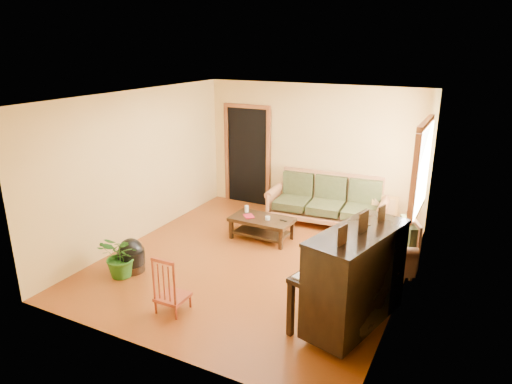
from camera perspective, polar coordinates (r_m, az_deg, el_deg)
The scene contains 16 objects.
floor at distance 7.38m, azimuth -0.17°, elevation -8.66°, with size 5.00×5.00×0.00m, color #5D280C.
doorway at distance 9.73m, azimuth -1.09°, elevation 4.46°, with size 1.08×0.16×2.05m, color black.
window at distance 7.43m, azimuth 19.99°, elevation 2.78°, with size 0.12×1.36×1.46m, color white.
sofa at distance 8.76m, azimuth 8.80°, elevation -1.10°, with size 2.20×0.92×0.94m, color #945936.
coffee_table at distance 8.11m, azimuth 0.73°, elevation -4.56°, with size 1.09×0.60×0.40m, color black.
armchair at distance 7.21m, azimuth 16.13°, elevation -6.30°, with size 0.83×0.87×0.87m, color #945936.
piano at distance 5.64m, azimuth 12.27°, elevation -10.80°, with size 0.86×1.45×1.28m, color black.
footstool at distance 7.27m, azimuth -15.30°, elevation -8.09°, with size 0.41×0.41×0.39m, color black.
red_chair at distance 6.06m, azimuth -10.47°, elevation -11.13°, with size 0.37×0.41×0.80m, color maroon.
leaning_frame at distance 8.89m, azimuth 15.72°, elevation -2.37°, with size 0.48×0.11×0.64m, color gold.
ceramic_crock at distance 8.76m, azimuth 17.83°, elevation -4.30°, with size 0.19×0.19×0.23m, color #314B94.
potted_plant at distance 7.07m, azimuth -16.41°, elevation -7.64°, with size 0.62×0.54×0.69m, color #25601B.
book at distance 8.06m, azimuth -1.44°, elevation -3.12°, with size 0.16×0.21×0.02m, color maroon.
candle at distance 8.29m, azimuth -1.19°, elevation -2.11°, with size 0.07×0.07×0.12m, color silver.
glass_jar at distance 7.95m, azimuth 1.46°, elevation -3.28°, with size 0.09×0.09×0.06m, color silver.
remote at distance 7.92m, azimuth 3.45°, elevation -3.57°, with size 0.14×0.04×0.01m, color black.
Camera 1 is at (3.02, -5.86, 3.33)m, focal length 32.00 mm.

